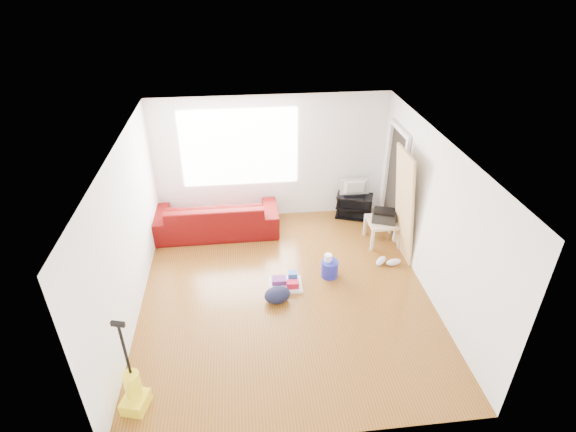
{
  "coord_description": "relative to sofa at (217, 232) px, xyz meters",
  "views": [
    {
      "loc": [
        -0.58,
        -5.53,
        4.74
      ],
      "look_at": [
        0.11,
        0.6,
        1.07
      ],
      "focal_mm": 28.0,
      "sensor_mm": 36.0,
      "label": 1
    }
  ],
  "objects": [
    {
      "name": "tv_stand",
      "position": [
        2.77,
        0.27,
        0.25
      ],
      "size": [
        0.8,
        0.62,
        0.49
      ],
      "rotation": [
        0.0,
        0.0,
        -0.34
      ],
      "color": "black",
      "rests_on": "ground"
    },
    {
      "name": "side_table",
      "position": [
        3.07,
        -0.69,
        0.39
      ],
      "size": [
        0.56,
        0.56,
        0.46
      ],
      "rotation": [
        0.0,
        0.0,
        0.0
      ],
      "color": "beige",
      "rests_on": "ground"
    },
    {
      "name": "door_panel",
      "position": [
        3.25,
        -1.11,
        0.0
      ],
      "size": [
        0.25,
        0.8,
        1.99
      ],
      "primitive_type": "cube",
      "rotation": [
        0.0,
        -0.1,
        0.0
      ],
      "color": "tan",
      "rests_on": "ground"
    },
    {
      "name": "sneakers",
      "position": [
        2.97,
        -1.4,
        0.06
      ],
      "size": [
        0.5,
        0.29,
        0.11
      ],
      "rotation": [
        0.0,
        0.0,
        0.36
      ],
      "color": "silver",
      "rests_on": "ground"
    },
    {
      "name": "tv",
      "position": [
        2.77,
        0.27,
        0.66
      ],
      "size": [
        0.6,
        0.08,
        0.34
      ],
      "primitive_type": "imported",
      "rotation": [
        0.0,
        0.0,
        3.14
      ],
      "color": "black",
      "rests_on": "tv_stand"
    },
    {
      "name": "room",
      "position": [
        1.19,
        -1.8,
        1.25
      ],
      "size": [
        4.51,
        5.01,
        2.51
      ],
      "color": "#6B3F0B",
      "rests_on": "ground"
    },
    {
      "name": "backpack",
      "position": [
        0.98,
        -2.12,
        0.0
      ],
      "size": [
        0.5,
        0.45,
        0.23
      ],
      "primitive_type": "ellipsoid",
      "rotation": [
        0.0,
        0.0,
        0.31
      ],
      "color": "black",
      "rests_on": "ground"
    },
    {
      "name": "bucket",
      "position": [
        1.91,
        -1.6,
        0.0
      ],
      "size": [
        0.31,
        0.31,
        0.29
      ],
      "primitive_type": "cylinder",
      "rotation": [
        0.0,
        0.0,
        -0.06
      ],
      "color": "#1D22A0",
      "rests_on": "ground"
    },
    {
      "name": "sofa",
      "position": [
        0.0,
        0.0,
        0.0
      ],
      "size": [
        2.36,
        0.92,
        0.69
      ],
      "primitive_type": "imported",
      "rotation": [
        0.0,
        0.0,
        3.14
      ],
      "color": "#570A05",
      "rests_on": "ground"
    },
    {
      "name": "cleaning_tray",
      "position": [
        1.16,
        -1.77,
        0.06
      ],
      "size": [
        0.55,
        0.44,
        0.19
      ],
      "rotation": [
        0.0,
        0.0,
        -0.04
      ],
      "color": "silver",
      "rests_on": "ground"
    },
    {
      "name": "toilet_paper",
      "position": [
        1.88,
        -1.56,
        0.2
      ],
      "size": [
        0.13,
        0.13,
        0.12
      ],
      "primitive_type": "cylinder",
      "color": "white",
      "rests_on": "bucket"
    },
    {
      "name": "printer",
      "position": [
        3.07,
        -0.69,
        0.56
      ],
      "size": [
        0.5,
        0.44,
        0.22
      ],
      "rotation": [
        0.0,
        0.0,
        -0.37
      ],
      "color": "black",
      "rests_on": "side_table"
    },
    {
      "name": "vacuum",
      "position": [
        -0.88,
        -3.81,
        0.24
      ],
      "size": [
        0.35,
        0.37,
        1.31
      ],
      "rotation": [
        0.0,
        0.0,
        -0.27
      ],
      "color": "yellow",
      "rests_on": "ground"
    }
  ]
}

